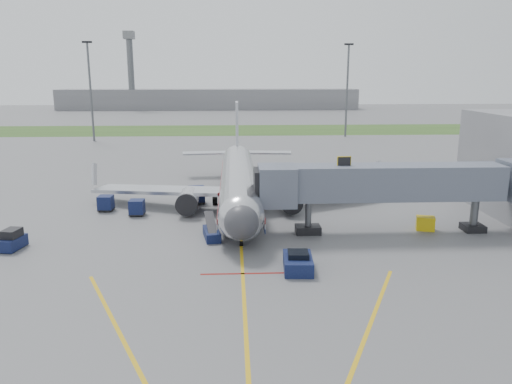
{
  "coord_description": "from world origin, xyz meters",
  "views": [
    {
      "loc": [
        -0.61,
        -37.11,
        13.79
      ],
      "look_at": [
        1.5,
        7.64,
        3.2
      ],
      "focal_mm": 35.0,
      "sensor_mm": 36.0,
      "label": 1
    }
  ],
  "objects_px": {
    "airliner": "(239,181)",
    "pushback_tug": "(298,262)",
    "baggage_tug": "(13,240)",
    "ramp_worker": "(188,198)",
    "belt_loader": "(212,233)"
  },
  "relations": [
    {
      "from": "baggage_tug",
      "to": "airliner",
      "type": "bearing_deg",
      "value": 35.65
    },
    {
      "from": "baggage_tug",
      "to": "ramp_worker",
      "type": "xyz_separation_m",
      "value": [
        12.98,
        13.37,
        -0.01
      ]
    },
    {
      "from": "pushback_tug",
      "to": "baggage_tug",
      "type": "bearing_deg",
      "value": 166.22
    },
    {
      "from": "airliner",
      "to": "pushback_tug",
      "type": "relative_size",
      "value": 10.3
    },
    {
      "from": "baggage_tug",
      "to": "belt_loader",
      "type": "height_order",
      "value": "belt_loader"
    },
    {
      "from": "pushback_tug",
      "to": "belt_loader",
      "type": "distance_m",
      "value": 9.96
    },
    {
      "from": "belt_loader",
      "to": "ramp_worker",
      "type": "distance_m",
      "value": 11.72
    },
    {
      "from": "belt_loader",
      "to": "ramp_worker",
      "type": "xyz_separation_m",
      "value": [
        -2.97,
        11.34,
        0.28
      ]
    },
    {
      "from": "pushback_tug",
      "to": "ramp_worker",
      "type": "height_order",
      "value": "ramp_worker"
    },
    {
      "from": "belt_loader",
      "to": "ramp_worker",
      "type": "height_order",
      "value": "belt_loader"
    },
    {
      "from": "airliner",
      "to": "pushback_tug",
      "type": "xyz_separation_m",
      "value": [
        4.0,
        -18.75,
        -2.06
      ]
    },
    {
      "from": "belt_loader",
      "to": "baggage_tug",
      "type": "bearing_deg",
      "value": -172.75
    },
    {
      "from": "belt_loader",
      "to": "ramp_worker",
      "type": "relative_size",
      "value": 2.65
    },
    {
      "from": "baggage_tug",
      "to": "belt_loader",
      "type": "bearing_deg",
      "value": 7.25
    },
    {
      "from": "pushback_tug",
      "to": "airliner",
      "type": "bearing_deg",
      "value": 102.03
    }
  ]
}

